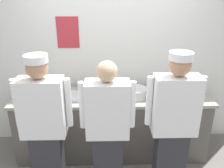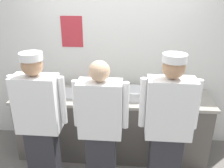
# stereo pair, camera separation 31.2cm
# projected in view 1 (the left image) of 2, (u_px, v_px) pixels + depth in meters

# --- Properties ---
(ground_plane) EXTENTS (9.00, 9.00, 0.00)m
(ground_plane) POSITION_uv_depth(u_px,v_px,m) (112.00, 167.00, 3.22)
(ground_plane) COLOR slate
(wall_back) EXTENTS (4.14, 0.11, 2.82)m
(wall_back) POSITION_uv_depth(u_px,v_px,m) (111.00, 52.00, 3.43)
(wall_back) COLOR silver
(wall_back) RESTS_ON ground
(prep_counter) EXTENTS (2.64, 0.65, 0.92)m
(prep_counter) POSITION_uv_depth(u_px,v_px,m) (112.00, 125.00, 3.37)
(prep_counter) COLOR #56514C
(prep_counter) RESTS_ON ground
(chef_near_left) EXTENTS (0.61, 0.24, 1.68)m
(chef_near_left) POSITION_uv_depth(u_px,v_px,m) (44.00, 126.00, 2.53)
(chef_near_left) COLOR #2D2D33
(chef_near_left) RESTS_ON ground
(chef_center) EXTENTS (0.60, 0.24, 1.62)m
(chef_center) POSITION_uv_depth(u_px,v_px,m) (108.00, 129.00, 2.56)
(chef_center) COLOR #2D2D33
(chef_center) RESTS_ON ground
(chef_far_right) EXTENTS (0.61, 0.24, 1.70)m
(chef_far_right) POSITION_uv_depth(u_px,v_px,m) (173.00, 124.00, 2.55)
(chef_far_right) COLOR #2D2D33
(chef_far_right) RESTS_ON ground
(plate_stack_front) EXTENTS (0.24, 0.24, 0.05)m
(plate_stack_front) POSITION_uv_depth(u_px,v_px,m) (160.00, 95.00, 3.16)
(plate_stack_front) COLOR white
(plate_stack_front) RESTS_ON prep_counter
(mixing_bowl_steel) EXTENTS (0.32, 0.32, 0.13)m
(mixing_bowl_steel) POSITION_uv_depth(u_px,v_px,m) (135.00, 92.00, 3.14)
(mixing_bowl_steel) COLOR #B7BABF
(mixing_bowl_steel) RESTS_ON prep_counter
(sheet_tray) EXTENTS (0.59, 0.43, 0.02)m
(sheet_tray) POSITION_uv_depth(u_px,v_px,m) (68.00, 95.00, 3.17)
(sheet_tray) COLOR #B7BABF
(sheet_tray) RESTS_ON prep_counter
(squeeze_bottle_primary) EXTENTS (0.05, 0.05, 0.18)m
(squeeze_bottle_primary) POSITION_uv_depth(u_px,v_px,m) (112.00, 96.00, 2.98)
(squeeze_bottle_primary) COLOR #56A333
(squeeze_bottle_primary) RESTS_ON prep_counter
(squeeze_bottle_secondary) EXTENTS (0.06, 0.06, 0.20)m
(squeeze_bottle_secondary) POSITION_uv_depth(u_px,v_px,m) (88.00, 84.00, 3.34)
(squeeze_bottle_secondary) COLOR red
(squeeze_bottle_secondary) RESTS_ON prep_counter
(squeeze_bottle_spare) EXTENTS (0.06, 0.06, 0.19)m
(squeeze_bottle_spare) POSITION_uv_depth(u_px,v_px,m) (186.00, 84.00, 3.34)
(squeeze_bottle_spare) COLOR #56A333
(squeeze_bottle_spare) RESTS_ON prep_counter
(ramekin_green_sauce) EXTENTS (0.09, 0.09, 0.04)m
(ramekin_green_sauce) POSITION_uv_depth(u_px,v_px,m) (145.00, 89.00, 3.34)
(ramekin_green_sauce) COLOR white
(ramekin_green_sauce) RESTS_ON prep_counter
(ramekin_yellow_sauce) EXTENTS (0.10, 0.10, 0.05)m
(ramekin_yellow_sauce) POSITION_uv_depth(u_px,v_px,m) (192.00, 91.00, 3.27)
(ramekin_yellow_sauce) COLOR white
(ramekin_yellow_sauce) RESTS_ON prep_counter
(ramekin_red_sauce) EXTENTS (0.09, 0.09, 0.05)m
(ramekin_red_sauce) POSITION_uv_depth(u_px,v_px,m) (117.00, 89.00, 3.33)
(ramekin_red_sauce) COLOR white
(ramekin_red_sauce) RESTS_ON prep_counter
(ramekin_orange_sauce) EXTENTS (0.10, 0.10, 0.04)m
(ramekin_orange_sauce) POSITION_uv_depth(u_px,v_px,m) (30.00, 100.00, 3.02)
(ramekin_orange_sauce) COLOR white
(ramekin_orange_sauce) RESTS_ON prep_counter
(deli_cup) EXTENTS (0.09, 0.09, 0.08)m
(deli_cup) POSITION_uv_depth(u_px,v_px,m) (102.00, 88.00, 3.34)
(deli_cup) COLOR white
(deli_cup) RESTS_ON prep_counter
(chefs_knife) EXTENTS (0.28, 0.03, 0.02)m
(chefs_knife) POSITION_uv_depth(u_px,v_px,m) (100.00, 94.00, 3.23)
(chefs_knife) COLOR #B7BABF
(chefs_knife) RESTS_ON prep_counter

